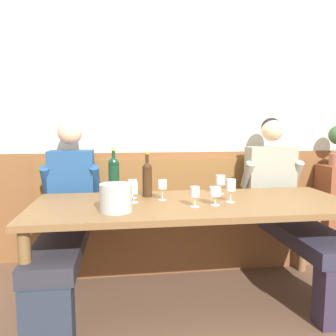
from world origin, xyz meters
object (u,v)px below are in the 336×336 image
Objects in this scene: ice_bucket at (116,198)px; wine_glass_center_rear at (132,185)px; wall_bench at (178,233)px; wine_glass_near_bucket at (195,193)px; person_right_seat at (66,206)px; wine_glass_by_bottle at (231,186)px; wine_glass_right_end at (215,192)px; wine_glass_mid_left at (162,185)px; wine_glass_center_front at (133,189)px; dining_table at (194,212)px; wine_bottle_green_tall at (114,176)px; person_left_seat at (289,203)px; wine_glass_mid_right at (220,180)px; wine_bottle_amber_mid at (147,178)px.

ice_bucket reaches higher than wine_glass_center_rear.
wall_bench is 0.98m from wine_glass_near_bucket.
person_right_seat reaches higher than wine_glass_by_bottle.
person_right_seat is 1.14m from wine_glass_right_end.
wine_glass_mid_left is 0.21m from wine_glass_center_front.
dining_table is (0.00, -0.68, 0.37)m from wall_bench.
wine_bottle_green_tall reaches higher than wine_glass_center_front.
wine_glass_mid_right is at bearing -175.19° from person_left_seat.
wine_glass_mid_right is 0.90× the size of wine_glass_by_bottle.
wine_glass_mid_left and wine_glass_mid_right have the same top height.
wine_glass_near_bucket is at bearing -159.51° from wine_glass_by_bottle.
wine_glass_mid_right is (0.81, 0.03, -0.06)m from wine_bottle_green_tall.
ice_bucket reaches higher than wine_glass_by_bottle.
wine_glass_center_front is (0.13, -0.17, -0.07)m from wine_bottle_green_tall.
wine_glass_center_front is 0.15m from wine_glass_center_rear.
wine_glass_by_bottle is (0.25, -0.05, 0.19)m from dining_table.
wine_bottle_green_tall is (-0.55, 0.21, 0.23)m from dining_table.
wine_glass_mid_left is (0.34, -0.12, -0.05)m from wine_bottle_green_tall.
person_left_seat is 0.64m from wine_glass_mid_right.
wine_glass_mid_left is at bearing 157.10° from dining_table.
person_left_seat reaches higher than wine_glass_mid_left.
wine_glass_near_bucket is (-0.03, -0.15, 0.17)m from dining_table.
dining_table is 0.45m from wine_glass_center_front.
wall_bench is 18.45× the size of wine_glass_center_rear.
dining_table is 0.23m from wine_glass_right_end.
person_right_seat is at bearing -158.94° from wall_bench.
person_right_seat is 1.24m from wine_glass_by_bottle.
wine_glass_mid_right is (0.26, -0.43, 0.54)m from wall_bench.
wine_glass_near_bucket is at bearing -34.36° from wine_bottle_green_tall.
wine_glass_center_rear is at bearing 155.88° from dining_table.
wine_glass_mid_right is at bearing 29.13° from ice_bucket.
wine_glass_near_bucket is 0.99× the size of wine_glass_center_rear.
wine_bottle_green_tall is (-0.55, -0.47, 0.60)m from wall_bench.
person_right_seat is at bearing 151.89° from wine_glass_near_bucket.
person_left_seat is at bearing -24.03° from wall_bench.
wine_glass_by_bottle is (0.66, -0.08, 0.02)m from wine_glass_center_front.
wine_glass_mid_right reaches higher than wine_glass_right_end.
wine_glass_right_end is at bearing -32.80° from wine_glass_mid_left.
dining_table is 0.49m from wine_glass_center_rear.
ice_bucket is at bearing -116.04° from wine_glass_center_front.
person_left_seat is at bearing 3.52° from wine_bottle_amber_mid.
wine_glass_center_front reaches higher than dining_table.
wine_glass_right_end is 0.15m from wine_glass_near_bucket.
dining_table is at bearing -24.12° from wine_glass_center_rear.
wine_glass_near_bucket is at bearing -100.13° from dining_table.
person_left_seat is 9.79× the size of wine_glass_near_bucket.
person_left_seat is at bearing 11.35° from wine_glass_center_front.
wine_glass_center_front is at bearing 163.28° from wine_glass_right_end.
wall_bench is 1.14× the size of dining_table.
wine_glass_mid_left is 0.23m from wine_glass_center_rear.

